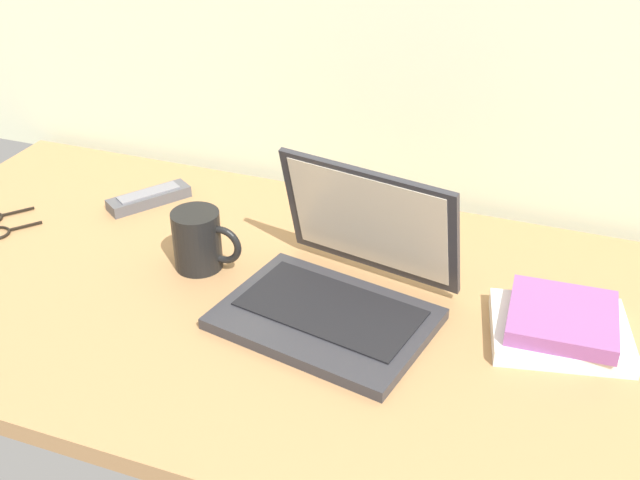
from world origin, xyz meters
The scene contains 5 objects.
desk centered at (0.00, 0.00, 0.01)m, with size 1.60×0.76×0.03m.
laptop centered at (0.06, 0.00, 0.08)m, with size 0.35×0.33×0.21m.
coffee_mug centered at (-0.20, 0.04, 0.08)m, with size 0.12×0.08×0.10m.
remote_control_near centered at (-0.41, 0.20, 0.04)m, with size 0.13×0.16×0.02m.
book_stack centered at (0.38, 0.05, 0.05)m, with size 0.23×0.20×0.05m.
Camera 1 is at (0.37, -0.92, 0.74)m, focal length 43.33 mm.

